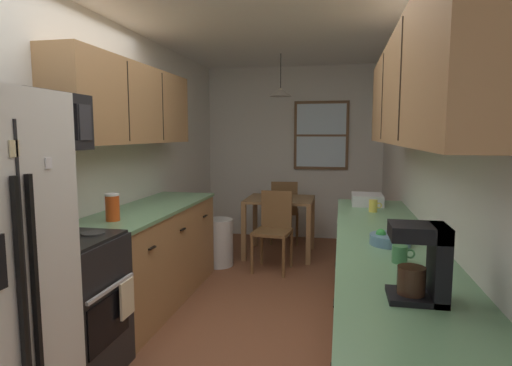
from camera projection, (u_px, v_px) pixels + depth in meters
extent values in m
plane|color=brown|center=(261.00, 303.00, 3.88)|extent=(12.00, 12.00, 0.00)
cube|color=silver|center=(122.00, 164.00, 4.00)|extent=(0.10, 9.00, 2.55)
cube|color=silver|center=(421.00, 169.00, 3.47)|extent=(0.10, 9.00, 2.55)
cube|color=silver|center=(294.00, 153.00, 6.31)|extent=(4.40, 0.10, 2.55)
cube|color=white|center=(261.00, 13.00, 3.58)|extent=(4.40, 9.00, 0.08)
cube|color=black|center=(27.00, 305.00, 1.80)|extent=(0.01, 0.01, 1.58)
cube|color=black|center=(23.00, 309.00, 1.75)|extent=(0.02, 0.02, 1.13)
cube|color=black|center=(36.00, 302.00, 1.83)|extent=(0.02, 0.02, 1.13)
cube|color=beige|center=(14.00, 149.00, 1.71)|extent=(0.01, 0.05, 0.07)
cube|color=white|center=(49.00, 163.00, 1.91)|extent=(0.01, 0.04, 0.05)
cube|color=black|center=(64.00, 311.00, 2.63)|extent=(0.62, 0.64, 0.90)
cube|color=black|center=(109.00, 320.00, 2.57)|extent=(0.01, 0.45, 0.30)
cube|color=silver|center=(112.00, 288.00, 2.54)|extent=(0.02, 0.51, 0.02)
cube|color=black|center=(60.00, 240.00, 2.58)|extent=(0.59, 0.61, 0.02)
cube|color=black|center=(19.00, 224.00, 2.62)|extent=(0.06, 0.64, 0.20)
cylinder|color=#2D2D2D|center=(23.00, 242.00, 2.47)|extent=(0.15, 0.15, 0.01)
cylinder|color=#2D2D2D|center=(55.00, 231.00, 2.74)|extent=(0.15, 0.15, 0.01)
cylinder|color=#2D2D2D|center=(65.00, 245.00, 2.41)|extent=(0.15, 0.15, 0.01)
cylinder|color=#2D2D2D|center=(93.00, 233.00, 2.68)|extent=(0.15, 0.15, 0.01)
cube|color=black|center=(35.00, 122.00, 2.52)|extent=(0.38, 0.62, 0.35)
cube|color=black|center=(57.00, 121.00, 2.42)|extent=(0.01, 0.37, 0.23)
cube|color=#2D2D33|center=(85.00, 122.00, 2.68)|extent=(0.01, 0.12, 0.23)
cube|color=#A87A4C|center=(152.00, 256.00, 3.88)|extent=(0.60, 1.90, 0.87)
cube|color=#6B9E70|center=(150.00, 208.00, 3.83)|extent=(0.63, 1.92, 0.03)
cube|color=black|center=(152.00, 248.00, 3.17)|extent=(0.02, 0.10, 0.01)
cube|color=black|center=(183.00, 229.00, 3.79)|extent=(0.02, 0.10, 0.01)
cube|color=black|center=(205.00, 216.00, 4.41)|extent=(0.02, 0.10, 0.01)
cube|color=#A87A4C|center=(130.00, 105.00, 3.70)|extent=(0.32, 2.00, 0.69)
cube|color=#2D2319|center=(129.00, 101.00, 3.35)|extent=(0.01, 0.01, 0.63)
cube|color=#2D2319|center=(163.00, 107.00, 3.99)|extent=(0.01, 0.01, 0.63)
cube|color=#A87A4C|center=(385.00, 308.00, 2.72)|extent=(0.60, 3.15, 0.87)
cube|color=#6B9E70|center=(387.00, 240.00, 2.67)|extent=(0.63, 3.17, 0.03)
cube|color=black|center=(335.00, 303.00, 2.14)|extent=(0.02, 0.10, 0.01)
cube|color=black|center=(337.00, 265.00, 2.75)|extent=(0.02, 0.10, 0.01)
cube|color=black|center=(337.00, 242.00, 3.36)|extent=(0.02, 0.10, 0.01)
cube|color=black|center=(338.00, 225.00, 3.98)|extent=(0.02, 0.10, 0.01)
cube|color=#A87A4C|center=(418.00, 89.00, 2.48)|extent=(0.32, 2.85, 0.65)
cube|color=#2D2319|center=(400.00, 79.00, 2.06)|extent=(0.01, 0.01, 0.60)
cube|color=#2D2319|center=(382.00, 96.00, 2.97)|extent=(0.01, 0.01, 0.60)
cube|color=olive|center=(280.00, 199.00, 5.37)|extent=(0.85, 0.75, 0.03)
cube|color=olive|center=(244.00, 233.00, 5.15)|extent=(0.06, 0.06, 0.71)
cube|color=olive|center=(308.00, 236.00, 4.99)|extent=(0.06, 0.06, 0.71)
cube|color=olive|center=(255.00, 221.00, 5.83)|extent=(0.06, 0.06, 0.71)
cube|color=olive|center=(312.00, 223.00, 5.67)|extent=(0.06, 0.06, 0.71)
cube|color=brown|center=(272.00, 232.00, 4.76)|extent=(0.44, 0.44, 0.04)
cube|color=brown|center=(277.00, 210.00, 4.90)|extent=(0.37, 0.08, 0.45)
cylinder|color=brown|center=(284.00, 258.00, 4.56)|extent=(0.04, 0.04, 0.43)
cylinder|color=brown|center=(252.00, 255.00, 4.67)|extent=(0.04, 0.04, 0.43)
cylinder|color=brown|center=(291.00, 249.00, 4.90)|extent=(0.04, 0.04, 0.43)
cylinder|color=brown|center=(262.00, 247.00, 5.01)|extent=(0.04, 0.04, 0.43)
cube|color=brown|center=(284.00, 211.00, 6.04)|extent=(0.44, 0.44, 0.04)
cube|color=brown|center=(284.00, 198.00, 5.84)|extent=(0.37, 0.07, 0.45)
cylinder|color=brown|center=(272.00, 224.00, 6.27)|extent=(0.04, 0.04, 0.43)
cylinder|color=brown|center=(297.00, 225.00, 6.24)|extent=(0.04, 0.04, 0.43)
cylinder|color=brown|center=(271.00, 230.00, 5.91)|extent=(0.04, 0.04, 0.43)
cylinder|color=brown|center=(297.00, 230.00, 5.88)|extent=(0.04, 0.04, 0.43)
cylinder|color=black|center=(281.00, 71.00, 5.18)|extent=(0.01, 0.01, 0.42)
cone|color=#B7B2A8|center=(281.00, 92.00, 5.21)|extent=(0.28, 0.28, 0.10)
sphere|color=white|center=(281.00, 91.00, 5.21)|extent=(0.06, 0.06, 0.06)
cube|color=brown|center=(321.00, 135.00, 6.13)|extent=(0.79, 0.04, 1.00)
cube|color=silver|center=(321.00, 135.00, 6.12)|extent=(0.71, 0.01, 0.92)
cube|color=brown|center=(321.00, 135.00, 6.12)|extent=(0.71, 0.02, 0.03)
cylinder|color=silver|center=(219.00, 242.00, 4.97)|extent=(0.34, 0.34, 0.56)
cylinder|color=#D84C19|center=(113.00, 208.00, 3.19)|extent=(0.10, 0.10, 0.19)
cylinder|color=white|center=(112.00, 195.00, 3.18)|extent=(0.11, 0.11, 0.02)
cube|color=beige|center=(127.00, 298.00, 2.71)|extent=(0.02, 0.16, 0.24)
cube|color=black|center=(416.00, 297.00, 1.67)|extent=(0.22, 0.18, 0.02)
cube|color=black|center=(439.00, 264.00, 1.64)|extent=(0.06, 0.18, 0.31)
cube|color=black|center=(419.00, 232.00, 1.64)|extent=(0.22, 0.18, 0.06)
cylinder|color=#331E14|center=(411.00, 280.00, 1.67)|extent=(0.11, 0.11, 0.11)
cylinder|color=#3F7F4C|center=(400.00, 254.00, 2.15)|extent=(0.08, 0.08, 0.09)
torus|color=#3F7F4C|center=(410.00, 254.00, 2.14)|extent=(0.05, 0.01, 0.05)
cylinder|color=#E5CC4C|center=(373.00, 206.00, 3.56)|extent=(0.07, 0.07, 0.10)
torus|color=#E5CC4C|center=(379.00, 205.00, 3.55)|extent=(0.05, 0.01, 0.05)
cylinder|color=#597F9E|center=(390.00, 240.00, 2.50)|extent=(0.24, 0.24, 0.06)
cylinder|color=black|center=(390.00, 237.00, 2.50)|extent=(0.20, 0.20, 0.03)
sphere|color=red|center=(400.00, 235.00, 2.49)|extent=(0.06, 0.06, 0.06)
sphere|color=green|center=(381.00, 234.00, 2.51)|extent=(0.06, 0.06, 0.06)
cube|color=silver|center=(367.00, 199.00, 3.92)|extent=(0.28, 0.34, 0.10)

